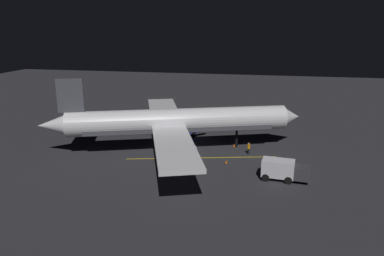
{
  "coord_description": "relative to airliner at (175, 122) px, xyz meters",
  "views": [
    {
      "loc": [
        50.73,
        12.43,
        18.04
      ],
      "look_at": [
        0.0,
        2.0,
        3.5
      ],
      "focal_mm": 34.14,
      "sensor_mm": 36.0,
      "label": 1
    }
  ],
  "objects": [
    {
      "name": "ground_plane",
      "position": [
        -0.21,
        0.58,
        -4.4
      ],
      "size": [
        180.0,
        180.0,
        0.2
      ],
      "primitive_type": "cube",
      "color": "#2B2B2F"
    },
    {
      "name": "apron_guide_stripe",
      "position": [
        2.63,
        4.58,
        -4.3
      ],
      "size": [
        5.44,
        20.73,
        0.01
      ],
      "primitive_type": "cube",
      "rotation": [
        0.0,
        0.0,
        0.25
      ],
      "color": "gold",
      "rests_on": "ground_plane"
    },
    {
      "name": "airliner",
      "position": [
        0.0,
        0.0,
        0.0
      ],
      "size": [
        36.55,
        37.55,
        11.05
      ],
      "color": "white",
      "rests_on": "ground_plane"
    },
    {
      "name": "baggage_truck",
      "position": [
        8.23,
        15.52,
        -3.04
      ],
      "size": [
        2.75,
        5.8,
        2.49
      ],
      "color": "silver",
      "rests_on": "ground_plane"
    },
    {
      "name": "catering_truck",
      "position": [
        -7.01,
        0.11,
        -3.06
      ],
      "size": [
        5.69,
        6.13,
        2.38
      ],
      "color": "navy",
      "rests_on": "ground_plane"
    },
    {
      "name": "ground_crew_worker",
      "position": [
        -0.26,
        10.98,
        -3.41
      ],
      "size": [
        0.4,
        0.4,
        1.74
      ],
      "color": "black",
      "rests_on": "ground_plane"
    },
    {
      "name": "traffic_cone_near_left",
      "position": [
        -3.13,
        8.63,
        -4.05
      ],
      "size": [
        0.5,
        0.5,
        0.55
      ],
      "color": "#EA590F",
      "rests_on": "ground_plane"
    },
    {
      "name": "traffic_cone_near_right",
      "position": [
        4.2,
        8.24,
        -4.05
      ],
      "size": [
        0.5,
        0.5,
        0.55
      ],
      "color": "#EA590F",
      "rests_on": "ground_plane"
    }
  ]
}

